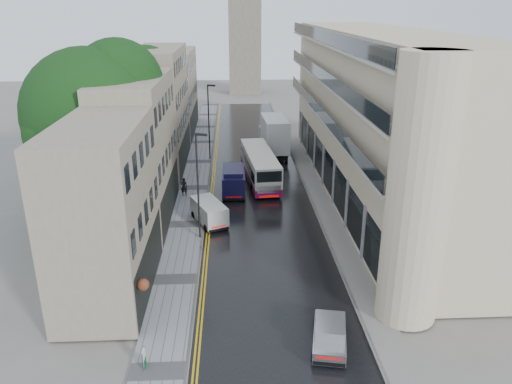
{
  "coord_description": "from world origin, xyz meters",
  "views": [
    {
      "loc": [
        -2.27,
        -16.31,
        15.98
      ],
      "look_at": [
        -0.55,
        18.0,
        3.12
      ],
      "focal_mm": 35.0,
      "sensor_mm": 36.0,
      "label": 1
    }
  ],
  "objects_px": {
    "cream_bus": "(253,177)",
    "white_van": "(206,221)",
    "tree_far": "(130,111)",
    "lamp_post_far": "(209,123)",
    "navy_van": "(223,186)",
    "silver_hatchback": "(314,349)",
    "lamp_post_near": "(198,187)",
    "estate_sign": "(144,359)",
    "white_lorry": "(266,140)",
    "pedestrian": "(184,187)",
    "tree_near": "(93,137)"
  },
  "relations": [
    {
      "from": "estate_sign",
      "to": "silver_hatchback",
      "type": "bearing_deg",
      "value": 2.73
    },
    {
      "from": "white_van",
      "to": "navy_van",
      "type": "relative_size",
      "value": 0.81
    },
    {
      "from": "cream_bus",
      "to": "silver_hatchback",
      "type": "relative_size",
      "value": 2.94
    },
    {
      "from": "white_van",
      "to": "lamp_post_near",
      "type": "distance_m",
      "value": 3.29
    },
    {
      "from": "cream_bus",
      "to": "white_lorry",
      "type": "relative_size",
      "value": 1.26
    },
    {
      "from": "silver_hatchback",
      "to": "estate_sign",
      "type": "xyz_separation_m",
      "value": [
        -8.01,
        -0.17,
        -0.14
      ]
    },
    {
      "from": "cream_bus",
      "to": "white_van",
      "type": "bearing_deg",
      "value": -120.48
    },
    {
      "from": "lamp_post_near",
      "to": "lamp_post_far",
      "type": "distance_m",
      "value": 19.97
    },
    {
      "from": "cream_bus",
      "to": "tree_far",
      "type": "bearing_deg",
      "value": 144.54
    },
    {
      "from": "navy_van",
      "to": "pedestrian",
      "type": "xyz_separation_m",
      "value": [
        -3.48,
        0.97,
        -0.34
      ]
    },
    {
      "from": "silver_hatchback",
      "to": "white_van",
      "type": "xyz_separation_m",
      "value": [
        -5.77,
        14.83,
        0.23
      ]
    },
    {
      "from": "tree_near",
      "to": "lamp_post_far",
      "type": "distance_m",
      "value": 18.73
    },
    {
      "from": "white_van",
      "to": "cream_bus",
      "type": "bearing_deg",
      "value": 42.07
    },
    {
      "from": "tree_far",
      "to": "silver_hatchback",
      "type": "height_order",
      "value": "tree_far"
    },
    {
      "from": "lamp_post_far",
      "to": "pedestrian",
      "type": "bearing_deg",
      "value": -79.39
    },
    {
      "from": "cream_bus",
      "to": "silver_hatchback",
      "type": "xyz_separation_m",
      "value": [
        1.91,
        -23.14,
        -0.77
      ]
    },
    {
      "from": "navy_van",
      "to": "lamp_post_near",
      "type": "height_order",
      "value": "lamp_post_near"
    },
    {
      "from": "tree_near",
      "to": "estate_sign",
      "type": "bearing_deg",
      "value": -70.76
    },
    {
      "from": "white_lorry",
      "to": "navy_van",
      "type": "bearing_deg",
      "value": -113.9
    },
    {
      "from": "silver_hatchback",
      "to": "navy_van",
      "type": "distance_m",
      "value": 21.88
    },
    {
      "from": "lamp_post_far",
      "to": "estate_sign",
      "type": "bearing_deg",
      "value": -73.16
    },
    {
      "from": "tree_far",
      "to": "estate_sign",
      "type": "bearing_deg",
      "value": -79.35
    },
    {
      "from": "cream_bus",
      "to": "white_lorry",
      "type": "xyz_separation_m",
      "value": [
        1.87,
        10.16,
        0.76
      ]
    },
    {
      "from": "cream_bus",
      "to": "white_lorry",
      "type": "height_order",
      "value": "white_lorry"
    },
    {
      "from": "tree_near",
      "to": "estate_sign",
      "type": "distance_m",
      "value": 19.17
    },
    {
      "from": "navy_van",
      "to": "tree_far",
      "type": "bearing_deg",
      "value": 137.35
    },
    {
      "from": "white_van",
      "to": "pedestrian",
      "type": "xyz_separation_m",
      "value": [
        -2.27,
        7.53,
        0.01
      ]
    },
    {
      "from": "navy_van",
      "to": "white_van",
      "type": "bearing_deg",
      "value": -100.1
    },
    {
      "from": "navy_van",
      "to": "estate_sign",
      "type": "relative_size",
      "value": 5.55
    },
    {
      "from": "lamp_post_near",
      "to": "estate_sign",
      "type": "distance_m",
      "value": 14.43
    },
    {
      "from": "cream_bus",
      "to": "silver_hatchback",
      "type": "height_order",
      "value": "cream_bus"
    },
    {
      "from": "silver_hatchback",
      "to": "lamp_post_far",
      "type": "distance_m",
      "value": 34.44
    },
    {
      "from": "lamp_post_near",
      "to": "estate_sign",
      "type": "height_order",
      "value": "lamp_post_near"
    },
    {
      "from": "white_lorry",
      "to": "silver_hatchback",
      "type": "xyz_separation_m",
      "value": [
        0.03,
        -33.3,
        -1.53
      ]
    },
    {
      "from": "tree_far",
      "to": "estate_sign",
      "type": "height_order",
      "value": "tree_far"
    },
    {
      "from": "silver_hatchback",
      "to": "lamp_post_near",
      "type": "distance_m",
      "value": 15.41
    },
    {
      "from": "pedestrian",
      "to": "lamp_post_near",
      "type": "xyz_separation_m",
      "value": [
        1.86,
        -8.63,
        3.06
      ]
    },
    {
      "from": "navy_van",
      "to": "lamp_post_near",
      "type": "relative_size",
      "value": 0.64
    },
    {
      "from": "white_lorry",
      "to": "estate_sign",
      "type": "height_order",
      "value": "white_lorry"
    },
    {
      "from": "tree_far",
      "to": "lamp_post_far",
      "type": "distance_m",
      "value": 8.66
    },
    {
      "from": "silver_hatchback",
      "to": "tree_far",
      "type": "bearing_deg",
      "value": 125.86
    },
    {
      "from": "estate_sign",
      "to": "white_lorry",
      "type": "bearing_deg",
      "value": 78.13
    },
    {
      "from": "white_lorry",
      "to": "lamp_post_far",
      "type": "distance_m",
      "value": 6.44
    },
    {
      "from": "tree_near",
      "to": "silver_hatchback",
      "type": "bearing_deg",
      "value": -50.43
    },
    {
      "from": "pedestrian",
      "to": "estate_sign",
      "type": "height_order",
      "value": "pedestrian"
    },
    {
      "from": "tree_far",
      "to": "pedestrian",
      "type": "height_order",
      "value": "tree_far"
    },
    {
      "from": "tree_near",
      "to": "silver_hatchback",
      "type": "relative_size",
      "value": 3.82
    },
    {
      "from": "lamp_post_near",
      "to": "pedestrian",
      "type": "bearing_deg",
      "value": 123.08
    },
    {
      "from": "white_lorry",
      "to": "navy_van",
      "type": "distance_m",
      "value": 12.77
    },
    {
      "from": "cream_bus",
      "to": "white_van",
      "type": "xyz_separation_m",
      "value": [
        -3.86,
        -8.31,
        -0.55
      ]
    }
  ]
}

